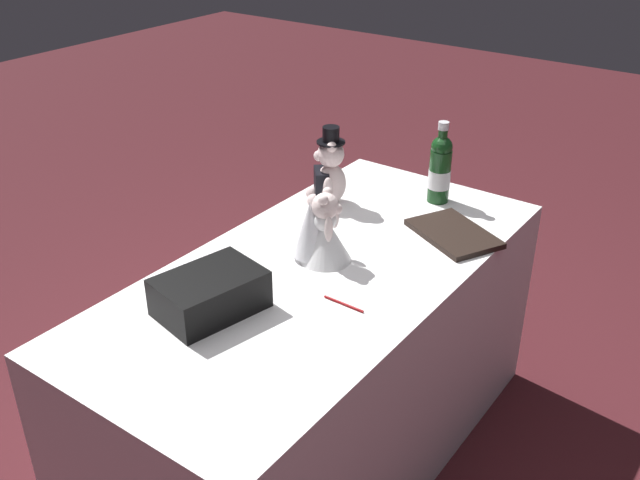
{
  "coord_description": "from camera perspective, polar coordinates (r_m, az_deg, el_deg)",
  "views": [
    {
      "loc": [
        -1.58,
        -1.15,
        1.93
      ],
      "look_at": [
        0.0,
        0.0,
        0.88
      ],
      "focal_mm": 40.41,
      "sensor_mm": 36.0,
      "label": 1
    }
  ],
  "objects": [
    {
      "name": "teddy_bear_groom",
      "position": [
        2.64,
        0.64,
        5.22
      ],
      "size": [
        0.16,
        0.15,
        0.3
      ],
      "color": "silver",
      "rests_on": "reception_table"
    },
    {
      "name": "teddy_bear_bride",
      "position": [
        2.27,
        0.03,
        0.71
      ],
      "size": [
        0.19,
        0.21,
        0.24
      ],
      "color": "white",
      "rests_on": "reception_table"
    },
    {
      "name": "guestbook",
      "position": [
        2.49,
        10.54,
        0.5
      ],
      "size": [
        0.32,
        0.36,
        0.02
      ],
      "primitive_type": "cube",
      "rotation": [
        0.0,
        0.0,
        -0.47
      ],
      "color": "black",
      "rests_on": "reception_table"
    },
    {
      "name": "gift_case_black",
      "position": [
        2.05,
        -8.71,
        -4.19
      ],
      "size": [
        0.33,
        0.26,
        0.11
      ],
      "color": "black",
      "rests_on": "reception_table"
    },
    {
      "name": "signing_pen",
      "position": [
        2.09,
        1.79,
        -5.04
      ],
      "size": [
        0.01,
        0.14,
        0.01
      ],
      "color": "maroon",
      "rests_on": "reception_table"
    },
    {
      "name": "reception_table",
      "position": [
        2.48,
        0.0,
        -10.01
      ],
      "size": [
        1.69,
        0.81,
        0.78
      ],
      "primitive_type": "cube",
      "color": "white",
      "rests_on": "ground_plane"
    },
    {
      "name": "ground_plane",
      "position": [
        2.74,
        0.0,
        -16.42
      ],
      "size": [
        12.0,
        12.0,
        0.0
      ],
      "primitive_type": "plane",
      "color": "#47191E"
    },
    {
      "name": "champagne_bottle",
      "position": [
        2.69,
        9.49,
        5.63
      ],
      "size": [
        0.08,
        0.08,
        0.31
      ],
      "color": "#133B17",
      "rests_on": "reception_table"
    }
  ]
}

